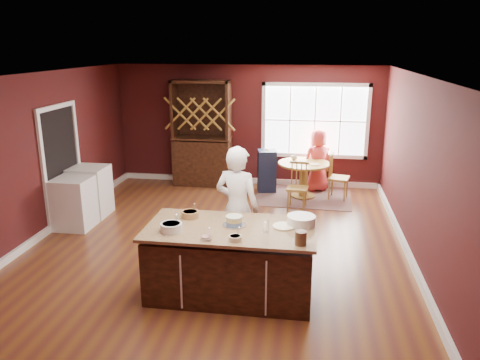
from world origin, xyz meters
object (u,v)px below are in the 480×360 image
toddler (270,155)px  kitchen_island (231,262)px  high_chair (267,170)px  hutch (202,134)px  chair_south (297,186)px  layer_cake (234,221)px  chair_north (318,166)px  seated_woman (317,161)px  baker (237,209)px  dryer (90,191)px  washer (74,203)px  dining_table (304,173)px  chair_east (339,176)px

toddler → kitchen_island: bearing=-91.2°
high_chair → hutch: (-1.51, 0.30, 0.71)m
toddler → chair_south: bearing=-60.5°
chair_south → high_chair: 1.29m
kitchen_island → layer_cake: layer_cake is taller
chair_north → seated_woman: 0.37m
high_chair → toddler: size_ratio=3.69×
baker → layer_cake: bearing=110.8°
layer_cake → dryer: bearing=142.7°
toddler → washer: size_ratio=0.29×
dining_table → high_chair: (-0.81, 0.30, -0.05)m
layer_cake → washer: bearing=150.8°
dining_table → high_chair: size_ratio=1.13×
hutch → high_chair: bearing=-11.3°
baker → dining_table: bearing=-89.0°
chair_north → toddler: chair_north is taller
seated_woman → hutch: bearing=-31.0°
washer → seated_woman: bearing=33.9°
dining_table → chair_south: (-0.11, -0.79, -0.06)m
dining_table → layer_cake: size_ratio=3.61×
dining_table → high_chair: high_chair is taller
chair_south → baker: bearing=-99.7°
layer_cake → washer: layer_cake is taller
chair_north → dryer: 4.93m
kitchen_island → hutch: (-1.47, 4.77, 0.75)m
washer → dining_table: bearing=30.6°
seated_woman → toddler: seated_woman is taller
chair_north → kitchen_island: bearing=63.4°
hutch → dryer: (-1.63, -2.30, -0.72)m
chair_south → washer: chair_south is taller
dining_table → seated_woman: bearing=60.6°
layer_cake → hutch: size_ratio=0.13×
baker → chair_east: bearing=-99.8°
baker → hutch: bearing=-55.0°
kitchen_island → baker: size_ratio=1.18×
chair_south → seated_woman: bearing=79.7°
hutch → chair_south: bearing=-32.1°
kitchen_island → chair_east: chair_east is taller
dining_table → baker: 3.55m
baker → toddler: 3.78m
seated_woman → hutch: hutch is taller
high_chair → toddler: 0.34m
chair_east → hutch: bearing=91.8°
kitchen_island → chair_north: bearing=77.1°
washer → layer_cake: bearing=-29.2°
hutch → dryer: 2.91m
dining_table → washer: (-3.95, -2.34, -0.08)m
dining_table → washer: washer is taller
dining_table → seated_woman: (0.28, 0.50, 0.15)m
high_chair → washer: (-3.14, -2.64, -0.03)m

